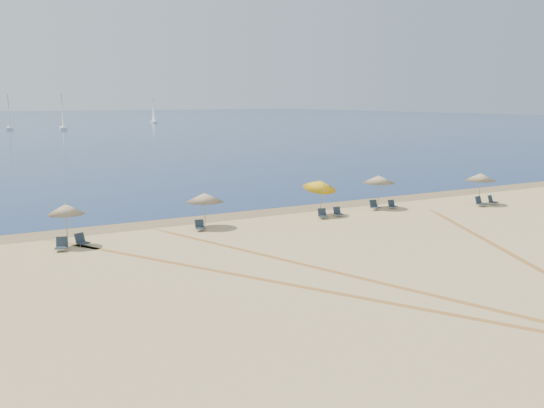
{
  "coord_description": "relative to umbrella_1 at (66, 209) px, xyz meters",
  "views": [
    {
      "loc": [
        -19.18,
        -13.27,
        7.79
      ],
      "look_at": [
        0.0,
        20.0,
        1.3
      ],
      "focal_mm": 41.14,
      "sensor_mm": 36.0,
      "label": 1
    }
  ],
  "objects": [
    {
      "name": "umbrella_2",
      "position": [
        8.39,
        0.89,
        -0.16
      ],
      "size": [
        2.31,
        2.31,
        2.22
      ],
      "color": "gray",
      "rests_on": "ground"
    },
    {
      "name": "chair_3",
      "position": [
        0.68,
        -0.22,
        -1.73
      ],
      "size": [
        0.78,
        0.83,
        0.69
      ],
      "rotation": [
        0.0,
        0.0,
        0.39
      ],
      "color": "#1B232C",
      "rests_on": "ground"
    },
    {
      "name": "chair_8",
      "position": [
        22.85,
        0.4,
        -1.76
      ],
      "size": [
        0.57,
        0.65,
        0.61
      ],
      "rotation": [
        0.0,
        0.0,
        -0.11
      ],
      "color": "#1B232C",
      "rests_on": "ground"
    },
    {
      "name": "chair_10",
      "position": [
        30.5,
        -1.98,
        -1.73
      ],
      "size": [
        0.72,
        0.79,
        0.68
      ],
      "rotation": [
        0.0,
        0.0,
        0.26
      ],
      "color": "#1B232C",
      "rests_on": "ground"
    },
    {
      "name": "umbrella_1",
      "position": [
        0.0,
        0.0,
        0.0
      ],
      "size": [
        1.95,
        1.95,
        2.38
      ],
      "color": "gray",
      "rests_on": "ground"
    },
    {
      "name": "chair_2",
      "position": [
        -0.47,
        -0.8,
        -1.72
      ],
      "size": [
        0.79,
        0.85,
        0.71
      ],
      "rotation": [
        0.0,
        0.0,
        -0.36
      ],
      "color": "#1B232C",
      "rests_on": "ground"
    },
    {
      "name": "sailboat_1",
      "position": [
        27.24,
        133.37,
        0.73
      ],
      "size": [
        2.44,
        6.29,
        9.13
      ],
      "rotation": [
        0.0,
        0.0,
        -0.15
      ],
      "color": "white",
      "rests_on": "ocean"
    },
    {
      "name": "tire_tracks",
      "position": [
        11.41,
        -12.29,
        -2.03
      ],
      "size": [
        50.55,
        42.3,
        0.0
      ],
      "color": "tan",
      "rests_on": "ground"
    },
    {
      "name": "umbrella_5",
      "position": [
        29.63,
        -1.5,
        0.04
      ],
      "size": [
        2.23,
        2.23,
        2.41
      ],
      "color": "gray",
      "rests_on": "ground"
    },
    {
      "name": "sailboat_3",
      "position": [
        15.34,
        140.61,
        0.67
      ],
      "size": [
        2.4,
        6.16,
        8.93
      ],
      "rotation": [
        0.0,
        0.0,
        -0.15
      ],
      "color": "white",
      "rests_on": "ocean"
    },
    {
      "name": "chair_5",
      "position": [
        16.31,
        -0.29,
        -1.74
      ],
      "size": [
        0.68,
        0.75,
        0.67
      ],
      "rotation": [
        0.0,
        0.0,
        -0.23
      ],
      "color": "#1B232C",
      "rests_on": "ground"
    },
    {
      "name": "chair_7",
      "position": [
        21.37,
        0.58,
        -1.73
      ],
      "size": [
        0.62,
        0.71,
        0.7
      ],
      "rotation": [
        0.0,
        0.0,
        -0.05
      ],
      "color": "#1B232C",
      "rests_on": "ground"
    },
    {
      "name": "sailboat_2",
      "position": [
        62.83,
        165.57,
        0.44
      ],
      "size": [
        1.98,
        5.62,
        8.19
      ],
      "rotation": [
        0.0,
        0.0,
        -0.11
      ],
      "color": "white",
      "rests_on": "ocean"
    },
    {
      "name": "umbrella_4",
      "position": [
        22.0,
        0.97,
        0.08
      ],
      "size": [
        2.33,
        2.33,
        2.45
      ],
      "color": "gray",
      "rests_on": "ground"
    },
    {
      "name": "wet_sand",
      "position": [
        12.45,
        3.72,
        -2.03
      ],
      "size": [
        500.0,
        500.0,
        0.0
      ],
      "primitive_type": "plane",
      "color": "olive",
      "rests_on": "ground"
    },
    {
      "name": "chair_9",
      "position": [
        29.0,
        -2.17,
        -1.71
      ],
      "size": [
        0.7,
        0.79,
        0.74
      ],
      "rotation": [
        0.0,
        0.0,
        0.12
      ],
      "color": "#1B232C",
      "rests_on": "ground"
    },
    {
      "name": "umbrella_3",
      "position": [
        16.72,
        0.68,
        0.09
      ],
      "size": [
        2.25,
        2.32,
        2.66
      ],
      "color": "gray",
      "rests_on": "ground"
    },
    {
      "name": "chair_4",
      "position": [
        7.76,
        0.22,
        -1.75
      ],
      "size": [
        0.62,
        0.7,
        0.65
      ],
      "rotation": [
        0.0,
        0.0,
        -0.13
      ],
      "color": "#1B232C",
      "rests_on": "ground"
    },
    {
      "name": "chair_6",
      "position": [
        17.69,
        -0.07,
        -1.76
      ],
      "size": [
        0.57,
        0.65,
        0.62
      ],
      "rotation": [
        0.0,
        0.0,
        -0.1
      ],
      "color": "#1B232C",
      "rests_on": "ground"
    }
  ]
}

